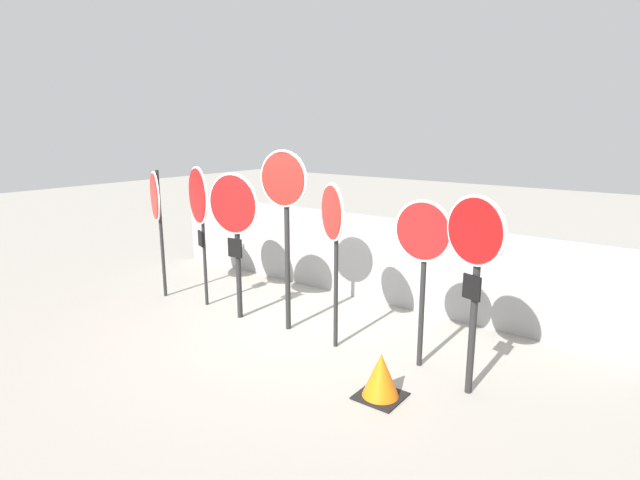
{
  "coord_description": "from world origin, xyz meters",
  "views": [
    {
      "loc": [
        4.39,
        -5.18,
        2.84
      ],
      "look_at": [
        0.47,
        0.0,
        1.37
      ],
      "focal_mm": 28.0,
      "sensor_mm": 36.0,
      "label": 1
    }
  ],
  "objects_px": {
    "stop_sign_4": "(333,226)",
    "traffic_cone_0": "(381,376)",
    "stop_sign_5": "(423,246)",
    "stop_sign_1": "(199,203)",
    "stop_sign_6": "(475,256)",
    "stop_sign_0": "(156,203)",
    "stop_sign_2": "(234,217)",
    "stop_sign_3": "(285,202)"
  },
  "relations": [
    {
      "from": "stop_sign_0",
      "to": "stop_sign_3",
      "type": "height_order",
      "value": "stop_sign_3"
    },
    {
      "from": "stop_sign_2",
      "to": "stop_sign_3",
      "type": "xyz_separation_m",
      "value": [
        0.88,
        0.11,
        0.29
      ]
    },
    {
      "from": "stop_sign_4",
      "to": "traffic_cone_0",
      "type": "relative_size",
      "value": 4.33
    },
    {
      "from": "stop_sign_0",
      "to": "stop_sign_4",
      "type": "xyz_separation_m",
      "value": [
        3.51,
        0.12,
        0.02
      ]
    },
    {
      "from": "stop_sign_0",
      "to": "stop_sign_1",
      "type": "bearing_deg",
      "value": 35.67
    },
    {
      "from": "stop_sign_2",
      "to": "stop_sign_4",
      "type": "xyz_separation_m",
      "value": [
        1.73,
        0.05,
        0.08
      ]
    },
    {
      "from": "stop_sign_4",
      "to": "stop_sign_6",
      "type": "xyz_separation_m",
      "value": [
        1.86,
        -0.09,
        -0.09
      ]
    },
    {
      "from": "traffic_cone_0",
      "to": "stop_sign_5",
      "type": "bearing_deg",
      "value": 89.97
    },
    {
      "from": "stop_sign_2",
      "to": "stop_sign_6",
      "type": "bearing_deg",
      "value": -6.98
    },
    {
      "from": "stop_sign_5",
      "to": "stop_sign_1",
      "type": "bearing_deg",
      "value": -176.14
    },
    {
      "from": "stop_sign_3",
      "to": "stop_sign_6",
      "type": "relative_size",
      "value": 1.17
    },
    {
      "from": "stop_sign_2",
      "to": "stop_sign_5",
      "type": "xyz_separation_m",
      "value": [
        2.89,
        0.22,
        -0.05
      ]
    },
    {
      "from": "stop_sign_2",
      "to": "stop_sign_6",
      "type": "height_order",
      "value": "stop_sign_2"
    },
    {
      "from": "stop_sign_2",
      "to": "stop_sign_4",
      "type": "height_order",
      "value": "stop_sign_2"
    },
    {
      "from": "stop_sign_5",
      "to": "traffic_cone_0",
      "type": "bearing_deg",
      "value": -88.44
    },
    {
      "from": "stop_sign_5",
      "to": "traffic_cone_0",
      "type": "relative_size",
      "value": 4.08
    },
    {
      "from": "stop_sign_0",
      "to": "stop_sign_6",
      "type": "xyz_separation_m",
      "value": [
        5.37,
        0.03,
        -0.06
      ]
    },
    {
      "from": "stop_sign_0",
      "to": "stop_sign_2",
      "type": "bearing_deg",
      "value": 29.35
    },
    {
      "from": "stop_sign_3",
      "to": "stop_sign_5",
      "type": "relative_size",
      "value": 1.25
    },
    {
      "from": "stop_sign_5",
      "to": "stop_sign_6",
      "type": "distance_m",
      "value": 0.75
    },
    {
      "from": "stop_sign_5",
      "to": "stop_sign_4",
      "type": "bearing_deg",
      "value": -170.13
    },
    {
      "from": "stop_sign_5",
      "to": "stop_sign_6",
      "type": "height_order",
      "value": "stop_sign_6"
    },
    {
      "from": "stop_sign_1",
      "to": "traffic_cone_0",
      "type": "relative_size",
      "value": 4.49
    },
    {
      "from": "stop_sign_1",
      "to": "stop_sign_2",
      "type": "xyz_separation_m",
      "value": [
        0.86,
        -0.07,
        -0.13
      ]
    },
    {
      "from": "stop_sign_2",
      "to": "stop_sign_6",
      "type": "relative_size",
      "value": 1.01
    },
    {
      "from": "stop_sign_4",
      "to": "stop_sign_5",
      "type": "height_order",
      "value": "stop_sign_4"
    },
    {
      "from": "stop_sign_5",
      "to": "stop_sign_6",
      "type": "xyz_separation_m",
      "value": [
        0.7,
        -0.26,
        0.04
      ]
    },
    {
      "from": "stop_sign_5",
      "to": "stop_sign_2",
      "type": "bearing_deg",
      "value": -174.16
    },
    {
      "from": "stop_sign_4",
      "to": "stop_sign_5",
      "type": "bearing_deg",
      "value": 42.54
    },
    {
      "from": "stop_sign_2",
      "to": "stop_sign_4",
      "type": "relative_size",
      "value": 1.02
    },
    {
      "from": "stop_sign_1",
      "to": "stop_sign_6",
      "type": "distance_m",
      "value": 4.46
    },
    {
      "from": "stop_sign_1",
      "to": "stop_sign_2",
      "type": "relative_size",
      "value": 1.02
    },
    {
      "from": "stop_sign_6",
      "to": "traffic_cone_0",
      "type": "distance_m",
      "value": 1.61
    },
    {
      "from": "stop_sign_6",
      "to": "traffic_cone_0",
      "type": "bearing_deg",
      "value": -119.05
    },
    {
      "from": "stop_sign_2",
      "to": "traffic_cone_0",
      "type": "distance_m",
      "value": 3.24
    },
    {
      "from": "stop_sign_0",
      "to": "stop_sign_5",
      "type": "xyz_separation_m",
      "value": [
        4.67,
        0.29,
        -0.1
      ]
    },
    {
      "from": "stop_sign_3",
      "to": "stop_sign_4",
      "type": "height_order",
      "value": "stop_sign_3"
    },
    {
      "from": "stop_sign_0",
      "to": "stop_sign_1",
      "type": "distance_m",
      "value": 0.93
    },
    {
      "from": "stop_sign_4",
      "to": "traffic_cone_0",
      "type": "distance_m",
      "value": 1.94
    },
    {
      "from": "stop_sign_1",
      "to": "stop_sign_4",
      "type": "xyz_separation_m",
      "value": [
        2.6,
        -0.02,
        -0.05
      ]
    },
    {
      "from": "stop_sign_0",
      "to": "stop_sign_2",
      "type": "height_order",
      "value": "stop_sign_2"
    },
    {
      "from": "stop_sign_3",
      "to": "stop_sign_5",
      "type": "bearing_deg",
      "value": -0.72
    }
  ]
}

